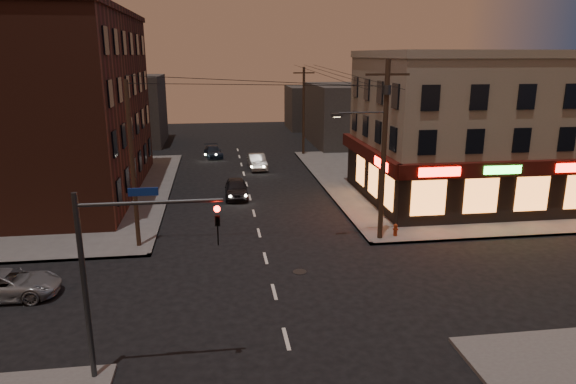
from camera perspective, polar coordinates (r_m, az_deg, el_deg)
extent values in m
plane|color=black|center=(23.61, -1.55, -11.04)|extent=(120.00, 120.00, 0.00)
cube|color=#514F4C|center=(46.11, 18.38, 1.35)|extent=(24.00, 28.00, 0.15)
cube|color=#514F4C|center=(44.25, -28.49, -0.28)|extent=(24.00, 28.00, 0.15)
cube|color=gray|center=(39.49, 19.86, 6.55)|extent=(15.00, 12.00, 10.00)
cube|color=gray|center=(39.15, 20.56, 14.16)|extent=(15.20, 12.20, 0.50)
cube|color=black|center=(35.06, 23.82, -0.35)|extent=(15.12, 0.25, 3.40)
cube|color=black|center=(37.25, 9.20, 1.61)|extent=(0.25, 12.12, 3.40)
cube|color=#390D09|center=(34.42, 24.39, 2.41)|extent=(15.60, 0.50, 0.90)
cube|color=#390D09|center=(36.79, 8.86, 4.32)|extent=(0.50, 12.60, 0.90)
cube|color=#FF140C|center=(31.67, 16.51, 2.15)|extent=(2.60, 0.06, 0.55)
cube|color=#FF140C|center=(36.19, 29.31, 2.39)|extent=(2.60, 0.06, 0.55)
cube|color=#26FF3F|center=(33.51, 22.75, 2.28)|extent=(2.40, 0.06, 0.50)
cube|color=#FF140C|center=(33.16, 10.30, 3.09)|extent=(0.06, 2.60, 0.55)
cube|color=orange|center=(34.60, 23.12, -0.29)|extent=(12.40, 0.08, 2.20)
cube|color=orange|center=(36.25, 9.44, 1.39)|extent=(0.08, 8.40, 2.20)
cube|color=#4C2418|center=(42.05, -25.11, 8.56)|extent=(12.00, 20.00, 13.00)
cube|color=#3F3D3A|center=(61.68, 7.46, 8.52)|extent=(10.00, 12.00, 7.00)
cube|color=#3F3D3A|center=(64.29, -17.75, 8.65)|extent=(9.00, 10.00, 8.00)
cube|color=#3F3D3A|center=(74.84, 3.09, 9.37)|extent=(8.00, 8.00, 6.00)
cylinder|color=#382619|center=(28.87, 10.60, 4.35)|extent=(0.28, 0.28, 10.00)
cube|color=#382619|center=(28.41, 11.01, 12.70)|extent=(2.40, 0.12, 0.12)
cylinder|color=#333538|center=(28.45, 10.93, 11.09)|extent=(0.44, 0.44, 0.50)
cylinder|color=#333538|center=(28.17, 8.28, 8.72)|extent=(2.60, 0.10, 0.10)
cube|color=#333538|center=(27.82, 5.47, 8.52)|extent=(0.60, 0.25, 0.18)
cube|color=#FFD88C|center=(27.83, 5.46, 8.31)|extent=(0.35, 0.15, 0.04)
cylinder|color=#382619|center=(54.17, 1.74, 8.97)|extent=(0.26, 0.26, 9.00)
cylinder|color=#382619|center=(28.52, -16.88, 2.80)|extent=(0.24, 0.24, 9.00)
cylinder|color=#333538|center=(17.59, -21.62, -10.18)|extent=(0.18, 0.18, 6.40)
cylinder|color=#333538|center=(16.22, -15.01, -1.15)|extent=(4.40, 0.12, 0.12)
imported|color=black|center=(16.23, -7.87, -2.60)|extent=(0.16, 0.20, 1.00)
sphere|color=#FF0C05|center=(16.04, -7.90, -1.88)|extent=(0.20, 0.20, 0.20)
cube|color=navy|center=(16.15, -15.80, 0.02)|extent=(0.90, 0.05, 0.25)
imported|color=gray|center=(25.97, -28.77, -9.01)|extent=(4.47, 2.08, 1.24)
imported|color=black|center=(38.54, -5.78, 0.43)|extent=(1.76, 4.19, 1.42)
imported|color=slate|center=(48.09, -3.46, 3.40)|extent=(1.70, 4.27, 1.38)
imported|color=#17202E|center=(54.17, -8.30, 4.47)|extent=(2.16, 4.20, 1.16)
cylinder|color=maroon|center=(30.58, 11.84, -4.26)|extent=(0.27, 0.27, 0.58)
sphere|color=maroon|center=(30.48, 11.87, -3.69)|extent=(0.23, 0.23, 0.23)
cylinder|color=maroon|center=(30.54, 11.85, -4.05)|extent=(0.33, 0.22, 0.12)
cylinder|color=maroon|center=(30.54, 11.85, -4.05)|extent=(0.22, 0.33, 0.12)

